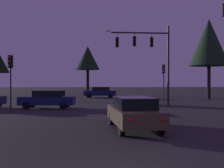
% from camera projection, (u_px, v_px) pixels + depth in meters
% --- Properties ---
extents(ground_plane, '(168.00, 168.00, 0.00)m').
position_uv_depth(ground_plane, '(96.00, 102.00, 30.00)').
color(ground_plane, '#262326').
rests_on(ground_plane, ground).
extents(traffic_signal_mast_arm, '(6.00, 0.38, 7.38)m').
position_uv_depth(traffic_signal_mast_arm, '(149.00, 51.00, 25.04)').
color(traffic_signal_mast_arm, '#232326').
rests_on(traffic_signal_mast_arm, ground).
extents(traffic_light_corner_left, '(0.34, 0.37, 4.13)m').
position_uv_depth(traffic_light_corner_left, '(10.00, 72.00, 19.41)').
color(traffic_light_corner_left, '#232326').
rests_on(traffic_light_corner_left, ground).
extents(traffic_light_corner_right, '(0.34, 0.37, 4.00)m').
position_uv_depth(traffic_light_corner_right, '(164.00, 76.00, 27.87)').
color(traffic_light_corner_right, '#232326').
rests_on(traffic_light_corner_right, ground).
extents(car_nearside_lane, '(2.17, 4.68, 1.52)m').
position_uv_depth(car_nearside_lane, '(134.00, 112.00, 12.70)').
color(car_nearside_lane, '#473828').
rests_on(car_nearside_lane, ground).
extents(car_crossing_right, '(4.69, 2.10, 1.52)m').
position_uv_depth(car_crossing_right, '(48.00, 99.00, 22.71)').
color(car_crossing_right, '#0F1947').
rests_on(car_crossing_right, ground).
extents(car_far_lane, '(4.65, 2.20, 1.52)m').
position_uv_depth(car_far_lane, '(100.00, 92.00, 38.01)').
color(car_far_lane, '#0F1947').
rests_on(car_far_lane, ground).
extents(tree_behind_sign, '(4.14, 4.14, 8.40)m').
position_uv_depth(tree_behind_sign, '(88.00, 58.00, 46.88)').
color(tree_behind_sign, black).
rests_on(tree_behind_sign, ground).
extents(tree_center_horizon, '(4.92, 4.92, 10.26)m').
position_uv_depth(tree_center_horizon, '(209.00, 42.00, 34.51)').
color(tree_center_horizon, black).
rests_on(tree_center_horizon, ground).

